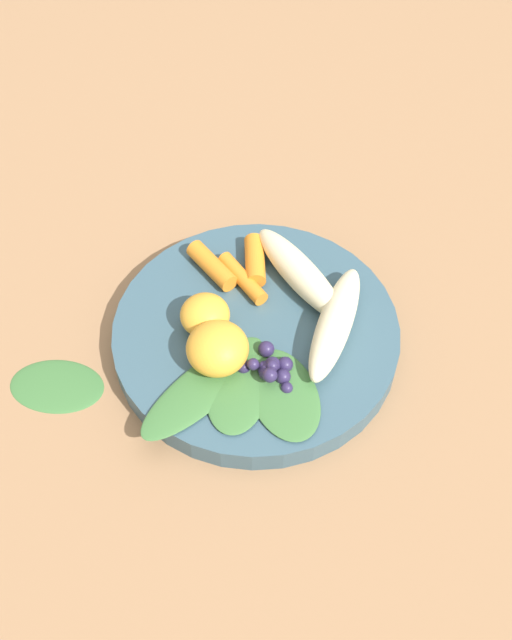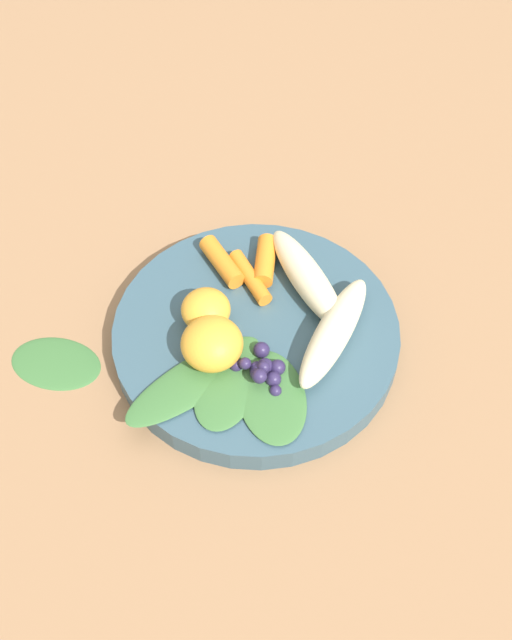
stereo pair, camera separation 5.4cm
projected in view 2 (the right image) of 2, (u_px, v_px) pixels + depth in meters
The scene contains 14 objects.
ground_plane at pixel (256, 342), 0.69m from camera, with size 2.40×2.40×0.00m, color #99704C.
bowl at pixel (256, 334), 0.68m from camera, with size 0.26×0.26×0.02m, color #385666.
banana_peeled_left at pixel (307, 278), 0.68m from camera, with size 0.13×0.03×0.03m, color beige.
banana_peeled_right at pixel (334, 332), 0.65m from camera, with size 0.13×0.03×0.03m, color beige.
orange_segment_near at pixel (212, 344), 0.63m from camera, with size 0.05×0.05×0.04m, color #F4A833.
orange_segment_far at pixel (206, 310), 0.66m from camera, with size 0.04×0.04×0.03m, color #F4A833.
carrot_front at pixel (265, 261), 0.70m from camera, with size 0.02×0.02×0.05m, color orange.
carrot_mid_left at pixel (250, 277), 0.69m from camera, with size 0.01×0.01×0.06m, color orange.
carrot_mid_right at pixel (222, 262), 0.70m from camera, with size 0.02×0.02×0.06m, color orange.
blueberry_pile at pixel (262, 369), 0.63m from camera, with size 0.05×0.05×0.02m.
kale_leaf_left at pixel (194, 380), 0.63m from camera, with size 0.14×0.04×0.01m, color #3D7038.
kale_leaf_right at pixel (233, 387), 0.63m from camera, with size 0.09×0.05×0.01m, color #3D7038.
kale_leaf_rear at pixel (272, 396), 0.62m from camera, with size 0.09×0.06×0.01m, color #3D7038.
kale_leaf_stray at pixel (55, 362), 0.67m from camera, with size 0.09×0.06×0.01m, color #3D7038.
Camera 2 is at (-0.38, -0.14, 0.56)m, focal length 41.17 mm.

